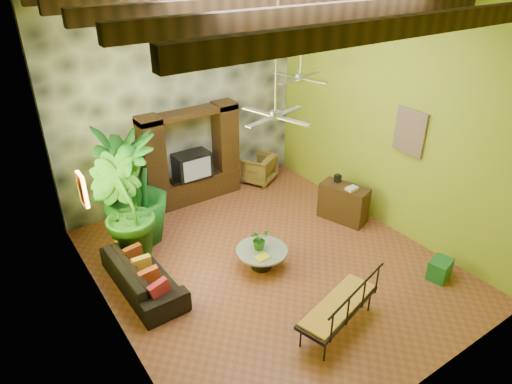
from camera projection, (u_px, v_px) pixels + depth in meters
ground at (268, 263)px, 9.00m from camera, size 7.00×7.00×0.00m
back_wall at (180, 96)px, 10.34m from camera, size 6.00×0.02×5.00m
left_wall at (95, 193)px, 6.32m from camera, size 0.02×7.00×5.00m
right_wall at (389, 113)px, 9.29m from camera, size 0.02×7.00×5.00m
stone_accent_wall at (181, 97)px, 10.30m from camera, size 5.98×0.10×4.98m
ceiling_beams at (272, 2)px, 6.72m from camera, size 5.95×5.36×0.22m
entertainment_center at (192, 163)px, 10.81m from camera, size 2.40×0.55×2.30m
ceiling_fan_front at (276, 102)px, 6.98m from camera, size 1.28×1.28×1.86m
ceiling_fan_back at (301, 67)px, 9.04m from camera, size 1.28×1.28×1.86m
wall_art_mask at (82, 189)px, 7.25m from camera, size 0.06×0.32×0.55m
wall_art_painting at (410, 132)px, 8.93m from camera, size 0.06×0.70×0.90m
sofa at (143, 274)px, 8.21m from camera, size 0.89×2.14×0.62m
wicker_armchair at (258, 168)px, 11.95m from camera, size 1.08×1.09×0.74m
tall_plant_a at (119, 183)px, 9.38m from camera, size 1.47×1.55×2.44m
tall_plant_b at (124, 211)px, 8.66m from camera, size 1.47×1.52×2.15m
tall_plant_c at (134, 189)px, 9.19m from camera, size 1.40×1.40×2.37m
coffee_table at (262, 256)px, 8.78m from camera, size 0.99×0.99×0.40m
centerpiece_plant at (259, 239)px, 8.66m from camera, size 0.44×0.41×0.41m
yellow_tray at (262, 257)px, 8.47m from camera, size 0.27×0.20×0.03m
iron_bench at (342, 306)px, 7.17m from camera, size 1.73×1.02×0.57m
side_console at (343, 203)px, 10.24m from camera, size 0.79×1.15×0.85m
green_bin at (440, 269)px, 8.51m from camera, size 0.51×0.43×0.39m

